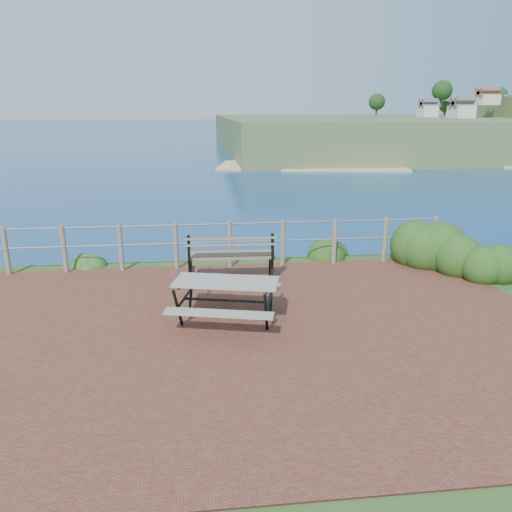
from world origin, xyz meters
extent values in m
cube|color=brown|center=(0.00, 0.00, 0.00)|extent=(10.00, 7.00, 0.12)
plane|color=#155683|center=(0.00, 200.00, 0.00)|extent=(1200.00, 1200.00, 0.00)
cylinder|color=#6B5B4C|center=(-4.60, 3.35, 0.52)|extent=(0.10, 0.10, 1.00)
cylinder|color=#6B5B4C|center=(-3.45, 3.35, 0.52)|extent=(0.10, 0.10, 1.00)
cylinder|color=#6B5B4C|center=(-2.30, 3.35, 0.52)|extent=(0.10, 0.10, 1.00)
cylinder|color=#6B5B4C|center=(-1.15, 3.35, 0.52)|extent=(0.10, 0.10, 1.00)
cylinder|color=#6B5B4C|center=(0.00, 3.35, 0.52)|extent=(0.10, 0.10, 1.00)
cylinder|color=#6B5B4C|center=(1.15, 3.35, 0.52)|extent=(0.10, 0.10, 1.00)
cylinder|color=#6B5B4C|center=(2.30, 3.35, 0.52)|extent=(0.10, 0.10, 1.00)
cylinder|color=#6B5B4C|center=(3.45, 3.35, 0.52)|extent=(0.10, 0.10, 1.00)
cylinder|color=#6B5B4C|center=(4.60, 3.35, 0.52)|extent=(0.10, 0.10, 1.00)
cylinder|color=slate|center=(0.00, 3.35, 0.97)|extent=(9.40, 0.04, 0.04)
cylinder|color=slate|center=(0.00, 3.35, 0.57)|extent=(9.40, 0.04, 0.04)
cube|color=#435E2F|center=(140.00, 210.00, -6.00)|extent=(260.00, 180.00, 12.00)
cube|color=gray|center=(-0.24, 0.45, 0.69)|extent=(1.75, 1.04, 0.04)
cube|color=gray|center=(-0.24, 0.45, 0.42)|extent=(1.65, 0.61, 0.04)
cube|color=gray|center=(-0.24, 0.45, 0.42)|extent=(1.65, 0.61, 0.04)
cylinder|color=black|center=(-0.24, 0.45, 0.37)|extent=(1.38, 0.37, 0.04)
cube|color=brown|center=(-0.04, 2.51, 0.50)|extent=(1.76, 0.50, 0.04)
cube|color=brown|center=(-0.04, 2.51, 0.81)|extent=(1.75, 0.19, 0.40)
cube|color=black|center=(-0.04, 2.51, 0.26)|extent=(0.06, 0.07, 0.48)
cube|color=black|center=(-0.04, 2.51, 0.26)|extent=(0.06, 0.07, 0.48)
cube|color=black|center=(-0.04, 2.51, 0.26)|extent=(0.06, 0.07, 0.48)
cube|color=black|center=(-0.04, 2.51, 0.26)|extent=(0.06, 0.07, 0.48)
ellipsoid|color=#1C4816|center=(5.03, 2.11, 0.00)|extent=(1.23, 1.23, 1.75)
ellipsoid|color=#1C4816|center=(4.46, 3.22, 0.00)|extent=(1.18, 1.18, 1.68)
ellipsoid|color=#2B4E1D|center=(-3.16, 3.80, 0.00)|extent=(0.69, 0.69, 0.39)
ellipsoid|color=#1C4816|center=(2.52, 4.08, 0.00)|extent=(0.87, 0.87, 0.65)
camera|label=1|loc=(-0.60, -7.00, 3.31)|focal=35.00mm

